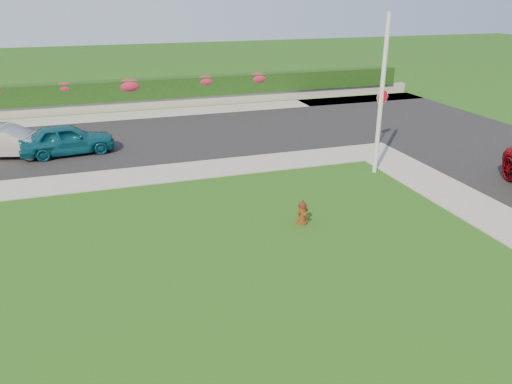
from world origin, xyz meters
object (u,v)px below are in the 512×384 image
object	(u,v)px
sedan_teal	(67,139)
stop_sign	(382,104)
sedan_silver	(6,141)
utility_pole	(381,97)
fire_hydrant	(302,213)

from	to	relation	value
sedan_teal	stop_sign	xyz separation A→B (m)	(13.15, -2.69, 1.15)
sedan_teal	sedan_silver	size ratio (longest dim) A/B	0.96
sedan_silver	utility_pole	size ratio (longest dim) A/B	0.68
utility_pole	stop_sign	size ratio (longest dim) A/B	2.33
fire_hydrant	sedan_teal	size ratio (longest dim) A/B	0.20
sedan_teal	utility_pole	size ratio (longest dim) A/B	0.65
stop_sign	sedan_silver	bearing A→B (deg)	177.07
fire_hydrant	sedan_teal	xyz separation A→B (m)	(-6.69, 9.21, 0.33)
utility_pole	sedan_silver	bearing A→B (deg)	154.86
fire_hydrant	sedan_silver	world-z (taller)	sedan_silver
fire_hydrant	sedan_silver	size ratio (longest dim) A/B	0.19
sedan_teal	stop_sign	size ratio (longest dim) A/B	1.52
fire_hydrant	sedan_teal	bearing A→B (deg)	103.22
fire_hydrant	utility_pole	distance (m)	6.07
utility_pole	fire_hydrant	bearing A→B (deg)	-142.80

